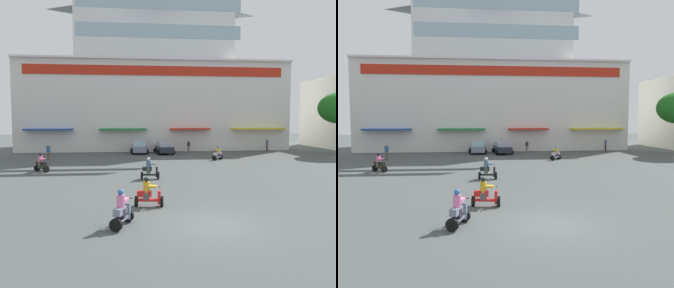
% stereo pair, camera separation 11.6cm
% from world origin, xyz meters
% --- Properties ---
extents(ground_plane, '(128.00, 128.00, 0.00)m').
position_xyz_m(ground_plane, '(0.00, 13.00, 0.00)').
color(ground_plane, '#464C4B').
extents(colonial_building, '(35.92, 17.10, 22.41)m').
position_xyz_m(colonial_building, '(0.00, 36.21, 9.56)').
color(colonial_building, silver).
rests_on(colonial_building, ground).
extents(parked_car_0, '(2.25, 3.86, 1.50)m').
position_xyz_m(parked_car_0, '(-2.33, 27.91, 0.76)').
color(parked_car_0, slate).
rests_on(parked_car_0, ground).
extents(parked_car_1, '(2.51, 4.13, 1.42)m').
position_xyz_m(parked_car_1, '(0.66, 27.20, 0.72)').
color(parked_car_1, '#222631').
rests_on(parked_car_1, ground).
extents(scooter_rider_1, '(1.37, 0.67, 1.58)m').
position_xyz_m(scooter_rider_1, '(-1.99, 10.53, 0.66)').
color(scooter_rider_1, black).
rests_on(scooter_rider_1, ground).
extents(scooter_rider_2, '(1.46, 0.71, 1.48)m').
position_xyz_m(scooter_rider_2, '(-2.46, 3.15, 0.60)').
color(scooter_rider_2, black).
rests_on(scooter_rider_2, ground).
extents(scooter_rider_6, '(1.36, 1.27, 1.53)m').
position_xyz_m(scooter_rider_6, '(-10.55, 14.66, 0.63)').
color(scooter_rider_6, black).
rests_on(scooter_rider_6, ground).
extents(scooter_rider_7, '(1.34, 1.26, 1.51)m').
position_xyz_m(scooter_rider_7, '(5.62, 20.66, 0.61)').
color(scooter_rider_7, black).
rests_on(scooter_rider_7, ground).
extents(scooter_rider_8, '(0.98, 1.50, 1.56)m').
position_xyz_m(scooter_rider_8, '(-3.68, 0.18, 0.64)').
color(scooter_rider_8, black).
rests_on(scooter_rider_8, ground).
extents(pedestrian_0, '(0.54, 0.54, 1.70)m').
position_xyz_m(pedestrian_0, '(-11.80, 22.19, 0.96)').
color(pedestrian_0, brown).
rests_on(pedestrian_0, ground).
extents(pedestrian_1, '(0.54, 0.54, 1.58)m').
position_xyz_m(pedestrian_1, '(3.85, 28.27, 0.88)').
color(pedestrian_1, gray).
rests_on(pedestrian_1, ground).
extents(pedestrian_2, '(0.44, 0.44, 1.66)m').
position_xyz_m(pedestrian_2, '(14.36, 28.82, 0.96)').
color(pedestrian_2, black).
rests_on(pedestrian_2, ground).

